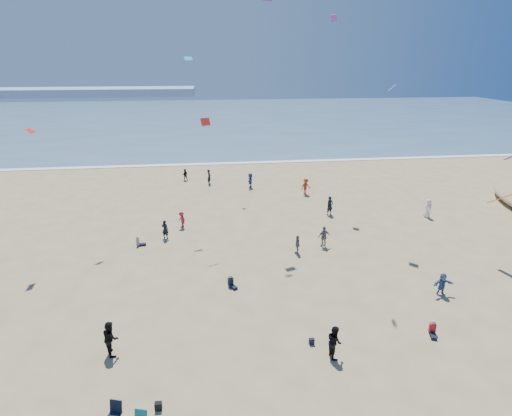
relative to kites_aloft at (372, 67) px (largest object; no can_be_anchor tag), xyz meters
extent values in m
cube|color=#476B84|center=(-9.50, 82.81, -13.75)|extent=(220.00, 100.00, 0.06)
cube|color=white|center=(-9.50, 32.81, -13.74)|extent=(220.00, 1.20, 0.08)
cube|color=#7A8EA8|center=(-69.50, 157.81, -12.18)|extent=(110.00, 20.00, 3.20)
imported|color=#AF2A19|center=(0.80, 17.53, -12.88)|extent=(1.34, 1.06, 1.82)
imported|color=black|center=(-15.25, -6.65, -12.84)|extent=(1.02, 1.12, 1.88)
imported|color=white|center=(10.75, 9.26, -12.88)|extent=(0.71, 0.97, 1.80)
imported|color=slate|center=(-3.33, 3.27, -13.02)|extent=(0.57, 0.95, 1.52)
imported|color=slate|center=(-0.94, 4.22, -12.91)|extent=(1.08, 0.61, 1.74)
imported|color=#A51728|center=(-12.51, 9.68, -13.05)|extent=(0.97, 1.09, 1.46)
imported|color=black|center=(-13.77, 7.38, -12.96)|extent=(0.71, 0.60, 1.64)
imported|color=black|center=(1.61, 11.00, -12.84)|extent=(0.80, 0.67, 1.88)
imported|color=navy|center=(-5.07, 20.81, -12.91)|extent=(0.77, 1.68, 1.75)
imported|color=#345991|center=(4.57, -3.59, -13.03)|extent=(1.43, 0.55, 1.51)
imported|color=black|center=(-12.86, 24.80, -13.04)|extent=(0.78, 0.64, 1.48)
imported|color=black|center=(-4.02, -8.26, -12.90)|extent=(0.76, 0.93, 1.78)
imported|color=black|center=(-9.86, 22.76, -12.86)|extent=(0.56, 0.74, 1.84)
cube|color=black|center=(-12.53, -10.58, -13.59)|extent=(0.30, 0.22, 0.38)
cube|color=black|center=(-4.90, -7.26, -13.61)|extent=(0.28, 0.18, 0.34)
cube|color=red|center=(-22.19, 5.64, -4.25)|extent=(0.42, 0.87, 0.32)
cube|color=white|center=(4.58, 6.77, -1.62)|extent=(0.76, 0.77, 0.51)
cube|color=#6D29A0|center=(2.65, 16.82, 4.18)|extent=(0.66, 0.63, 0.62)
cube|color=#16B4E8|center=(-11.22, 12.28, 0.53)|extent=(0.76, 0.55, 0.30)
cube|color=red|center=(-10.01, 7.28, -4.07)|extent=(0.78, 0.54, 0.58)
cube|color=#FF501A|center=(10.86, -0.03, -8.53)|extent=(0.35, 2.64, 1.87)
camera|label=1|loc=(-9.97, -24.13, 0.39)|focal=28.00mm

